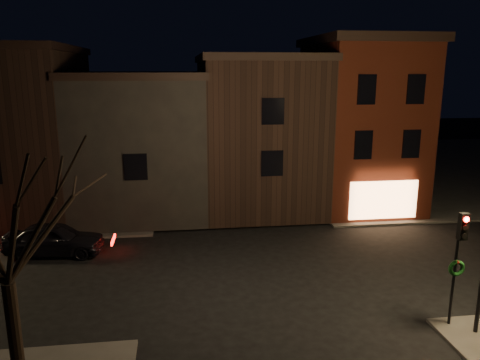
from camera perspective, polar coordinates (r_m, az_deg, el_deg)
ground at (r=21.11m, az=2.68°, el=-10.96°), size 120.00×120.00×0.00m
sidewalk_far_right at (r=46.26m, az=23.14°, el=1.55°), size 30.00×30.00×0.12m
corner_building at (r=30.80m, az=14.50°, el=6.83°), size 6.50×8.50×10.50m
row_building_a at (r=30.08m, az=2.06°, el=6.01°), size 7.30×10.30×9.40m
row_building_b at (r=29.82m, az=-11.87°, el=4.70°), size 7.80×10.30×8.40m
row_building_c at (r=31.12m, az=-25.42°, el=5.44°), size 7.30×10.30×9.90m
traffic_signal at (r=17.23m, az=25.11°, el=-7.93°), size 0.58×0.38×4.05m
parked_car_a at (r=24.22m, az=-21.66°, el=-6.68°), size 4.75×2.34×1.56m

